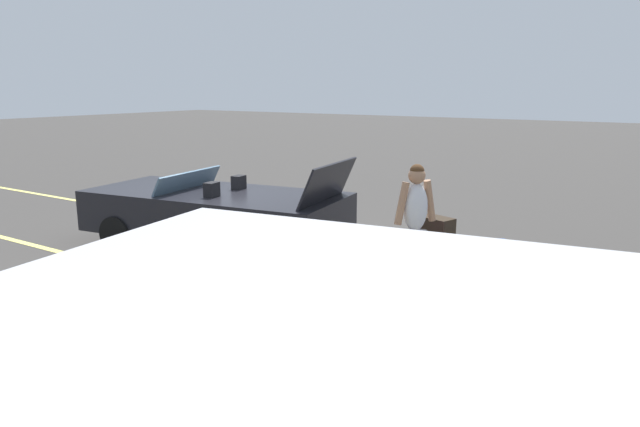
{
  "coord_description": "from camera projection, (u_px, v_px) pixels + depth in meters",
  "views": [
    {
      "loc": [
        -6.25,
        6.56,
        2.57
      ],
      "look_at": [
        -1.78,
        -0.3,
        0.75
      ],
      "focal_mm": 32.37,
      "sensor_mm": 36.0,
      "label": 1
    }
  ],
  "objects": [
    {
      "name": "traveler_person",
      "position": [
        415.0,
        222.0,
        7.06
      ],
      "size": [
        0.38,
        0.56,
        1.65
      ],
      "rotation": [
        0.0,
        0.0,
        -0.54
      ],
      "color": "black",
      "rests_on": "ground_plane"
    },
    {
      "name": "suitcase_small_carryon",
      "position": [
        437.0,
        263.0,
        7.72
      ],
      "size": [
        0.38,
        0.39,
        0.5
      ],
      "rotation": [
        0.0,
        0.0,
        0.74
      ],
      "color": "#991E8C",
      "rests_on": "ground_plane"
    },
    {
      "name": "convertible_car",
      "position": [
        206.0,
        212.0,
        9.21
      ],
      "size": [
        4.36,
        2.32,
        1.52
      ],
      "rotation": [
        0.0,
        0.0,
        0.14
      ],
      "color": "black",
      "rests_on": "ground_plane"
    },
    {
      "name": "ground_plane",
      "position": [
        217.0,
        249.0,
        9.25
      ],
      "size": [
        80.0,
        80.0,
        0.0
      ],
      "primitive_type": "plane",
      "color": "#383533"
    },
    {
      "name": "suitcase_large_black",
      "position": [
        436.0,
        242.0,
        8.28
      ],
      "size": [
        0.54,
        0.42,
        0.74
      ],
      "rotation": [
        0.0,
        0.0,
        4.4
      ],
      "color": "#2D2319",
      "rests_on": "ground_plane"
    },
    {
      "name": "lot_line_mid",
      "position": [
        144.0,
        274.0,
        8.04
      ],
      "size": [
        18.0,
        0.12,
        0.01
      ],
      "primitive_type": "cube",
      "color": "#EAE066",
      "rests_on": "ground_plane"
    },
    {
      "name": "lot_line_near",
      "position": [
        265.0,
        233.0,
        10.25
      ],
      "size": [
        18.0,
        0.12,
        0.01
      ],
      "primitive_type": "cube",
      "color": "#EAE066",
      "rests_on": "ground_plane"
    },
    {
      "name": "suitcase_medium_bright",
      "position": [
        496.0,
        266.0,
        7.41
      ],
      "size": [
        0.37,
        0.46,
        0.62
      ],
      "rotation": [
        0.0,
        0.0,
        3.52
      ],
      "color": "#1E479E",
      "rests_on": "ground_plane"
    }
  ]
}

